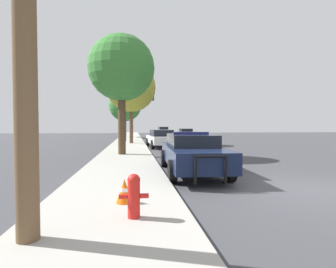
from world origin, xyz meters
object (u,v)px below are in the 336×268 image
at_px(car_background_distant, 163,131).
at_px(police_car, 192,152).
at_px(car_background_midblock, 161,138).
at_px(tree_sidewalk_far, 125,105).
at_px(tree_sidewalk_mid, 131,87).
at_px(traffic_light, 137,106).
at_px(traffic_cone, 124,191).
at_px(car_background_oncoming, 186,133).
at_px(fire_hydrant, 134,194).
at_px(tree_sidewalk_near, 122,68).

bearing_deg(car_background_distant, police_car, -97.02).
bearing_deg(car_background_midblock, tree_sidewalk_far, 96.98).
bearing_deg(tree_sidewalk_mid, traffic_light, 81.22).
distance_m(traffic_light, traffic_cone, 22.47).
relative_size(car_background_midblock, car_background_oncoming, 1.21).
xyz_separation_m(traffic_light, traffic_cone, (-0.56, -22.19, -3.45)).
bearing_deg(tree_sidewalk_mid, tree_sidewalk_far, 94.04).
height_order(traffic_light, car_background_midblock, traffic_light).
height_order(tree_sidewalk_far, tree_sidewalk_mid, tree_sidewalk_mid).
relative_size(car_background_distant, car_background_oncoming, 1.17).
relative_size(police_car, fire_hydrant, 6.81).
bearing_deg(car_background_oncoming, tree_sidewalk_far, -7.55).
xyz_separation_m(car_background_distant, traffic_cone, (-5.40, -40.41, -0.42)).
bearing_deg(tree_sidewalk_near, car_background_distant, 79.33).
distance_m(car_background_midblock, tree_sidewalk_mid, 6.21).
bearing_deg(traffic_light, tree_sidewalk_mid, -98.78).
bearing_deg(tree_sidewalk_mid, car_background_distant, 76.11).
xyz_separation_m(car_background_distant, tree_sidewalk_far, (-6.30, -8.76, 3.78)).
xyz_separation_m(traffic_light, tree_sidewalk_far, (-1.46, 9.45, 0.75)).
height_order(traffic_light, car_background_oncoming, traffic_light).
height_order(car_background_oncoming, traffic_cone, car_background_oncoming).
bearing_deg(car_background_midblock, tree_sidewalk_near, -120.66).
relative_size(traffic_light, car_background_midblock, 1.12).
height_order(car_background_midblock, traffic_cone, car_background_midblock).
bearing_deg(traffic_cone, car_background_oncoming, 76.10).
xyz_separation_m(car_background_oncoming, traffic_cone, (-7.55, -30.51, -0.32)).
distance_m(car_background_midblock, tree_sidewalk_far, 17.35).
bearing_deg(traffic_cone, car_background_midblock, 81.09).
bearing_deg(traffic_light, car_background_midblock, -75.89).
xyz_separation_m(fire_hydrant, traffic_cone, (-0.19, 0.93, -0.16)).
relative_size(tree_sidewalk_mid, traffic_cone, 14.71).
distance_m(car_background_distant, tree_sidewalk_mid, 22.83).
relative_size(fire_hydrant, tree_sidewalk_mid, 0.11).
distance_m(police_car, car_background_oncoming, 27.14).
distance_m(police_car, traffic_light, 18.65).
bearing_deg(car_background_oncoming, fire_hydrant, 76.92).
relative_size(police_car, traffic_cone, 10.59).
distance_m(fire_hydrant, traffic_light, 23.36).
bearing_deg(traffic_cone, traffic_light, 88.55).
height_order(car_background_distant, tree_sidewalk_near, tree_sidewalk_near).
relative_size(police_car, traffic_light, 1.00).
xyz_separation_m(tree_sidewalk_far, tree_sidewalk_mid, (0.92, -12.98, 0.64)).
bearing_deg(tree_sidewalk_far, fire_hydrant, -88.08).
height_order(car_background_distant, tree_sidewalk_mid, tree_sidewalk_mid).
distance_m(police_car, tree_sidewalk_mid, 15.61).
relative_size(tree_sidewalk_far, traffic_cone, 13.43).
bearing_deg(tree_sidewalk_far, car_background_midblock, -78.90).
xyz_separation_m(fire_hydrant, car_background_midblock, (2.17, 15.97, 0.21)).
bearing_deg(car_background_distant, tree_sidewalk_far, -127.92).
relative_size(car_background_midblock, tree_sidewalk_mid, 0.64).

